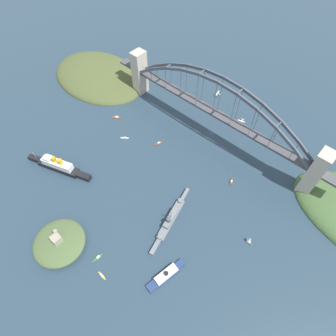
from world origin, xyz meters
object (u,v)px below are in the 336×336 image
at_px(fort_island_mid_harbor, 59,242).
at_px(small_boat_3, 158,143).
at_px(naval_cruiser, 171,219).
at_px(small_boat_2, 116,117).
at_px(small_boat_1, 231,181).
at_px(ocean_liner, 58,166).
at_px(harbor_arch_bridge, 215,113).
at_px(small_boat_4, 98,258).
at_px(seaplane_taxiing_near_bridge, 242,121).
at_px(small_boat_5, 249,240).
at_px(small_boat_0, 102,275).
at_px(harbor_ferry_steamer, 166,275).
at_px(seaplane_second_in_formation, 218,94).
at_px(small_boat_6, 125,138).

height_order(fort_island_mid_harbor, small_boat_3, fort_island_mid_harbor).
xyz_separation_m(naval_cruiser, fort_island_mid_harbor, (59.57, 85.96, 2.33)).
xyz_separation_m(small_boat_2, small_boat_3, (-70.05, -3.77, 0.09)).
bearing_deg(small_boat_3, small_boat_1, -172.34).
height_order(ocean_liner, fort_island_mid_harbor, ocean_liner).
relative_size(harbor_arch_bridge, small_boat_4, 27.25).
xyz_separation_m(seaplane_taxiing_near_bridge, small_boat_3, (53.31, 95.74, -1.30)).
height_order(fort_island_mid_harbor, small_boat_5, fort_island_mid_harbor).
height_order(small_boat_1, small_boat_3, small_boat_1).
height_order(small_boat_0, small_boat_2, small_boat_0).
distance_m(ocean_liner, small_boat_2, 97.37).
distance_m(naval_cruiser, harbor_ferry_steamer, 52.23).
xyz_separation_m(ocean_liner, small_boat_1, (-150.81, -112.73, -5.23)).
relative_size(seaplane_second_in_formation, small_boat_0, 1.22).
relative_size(fort_island_mid_harbor, small_boat_2, 4.07).
bearing_deg(small_boat_3, seaplane_taxiing_near_bridge, -119.11).
distance_m(harbor_ferry_steamer, fort_island_mid_harbor, 101.44).
bearing_deg(harbor_arch_bridge, harbor_ferry_steamer, 114.04).
xyz_separation_m(seaplane_taxiing_near_bridge, small_boat_2, (123.36, 99.51, -1.39)).
bearing_deg(small_boat_6, seaplane_second_in_formation, -104.51).
relative_size(harbor_arch_bridge, seaplane_taxiing_near_bridge, 32.41).
bearing_deg(harbor_ferry_steamer, ocean_liner, -2.19).
bearing_deg(small_boat_6, small_boat_1, -165.66).
bearing_deg(small_boat_1, fort_island_mid_harbor, 64.47).
distance_m(harbor_ferry_steamer, seaplane_second_in_formation, 249.83).
height_order(naval_cruiser, fort_island_mid_harbor, fort_island_mid_harbor).
distance_m(naval_cruiser, small_boat_2, 158.77).
relative_size(ocean_liner, seaplane_taxiing_near_bridge, 8.18).
distance_m(fort_island_mid_harbor, small_boat_6, 140.37).
bearing_deg(harbor_ferry_steamer, small_boat_2, -29.89).
bearing_deg(naval_cruiser, harbor_arch_bridge, -71.36).
distance_m(seaplane_second_in_formation, small_boat_6, 144.35).
bearing_deg(small_boat_2, harbor_ferry_steamer, 150.11).
relative_size(small_boat_2, small_boat_6, 1.37).
bearing_deg(small_boat_4, small_boat_2, -47.15).
xyz_separation_m(naval_cruiser, small_boat_5, (-68.05, -32.62, 1.65)).
height_order(harbor_arch_bridge, small_boat_3, harbor_arch_bridge).
bearing_deg(small_boat_4, ocean_liner, -18.29).
bearing_deg(fort_island_mid_harbor, small_boat_5, -137.11).
relative_size(fort_island_mid_harbor, small_boat_5, 4.95).
relative_size(harbor_ferry_steamer, seaplane_taxiing_near_bridge, 4.22).
bearing_deg(seaplane_second_in_formation, naval_cruiser, 112.63).
xyz_separation_m(harbor_ferry_steamer, small_boat_3, (108.17, -106.21, -1.26)).
height_order(seaplane_taxiing_near_bridge, small_boat_4, seaplane_taxiing_near_bridge).
bearing_deg(harbor_ferry_steamer, small_boat_1, -83.69).
bearing_deg(seaplane_second_in_formation, small_boat_3, 90.00).
bearing_deg(ocean_liner, small_boat_4, 161.71).
distance_m(harbor_arch_bridge, fort_island_mid_harbor, 208.73).
xyz_separation_m(naval_cruiser, seaplane_taxiing_near_bridge, (23.26, -160.37, -0.68)).
bearing_deg(small_boat_6, harbor_arch_bridge, -133.48).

